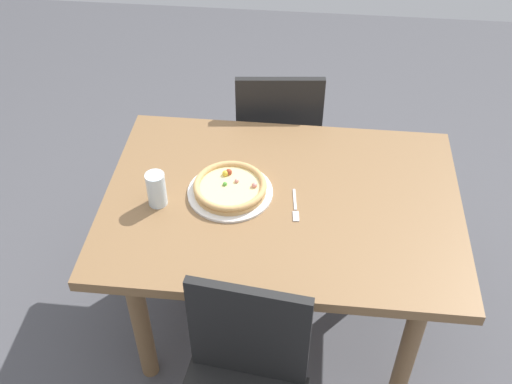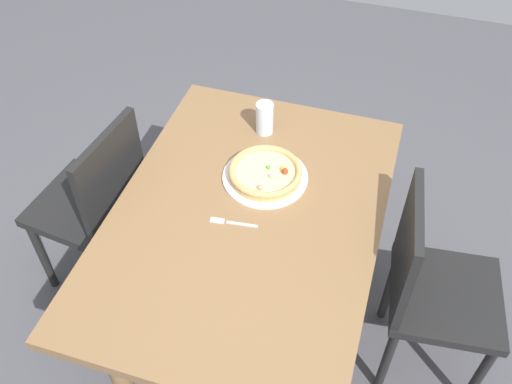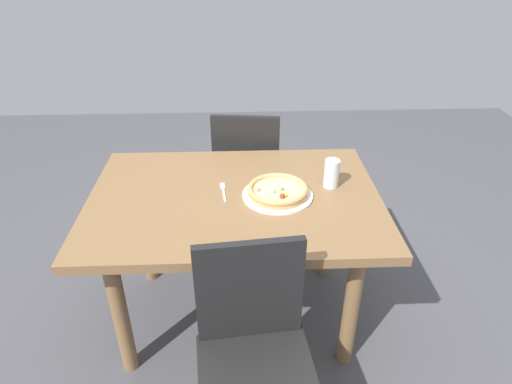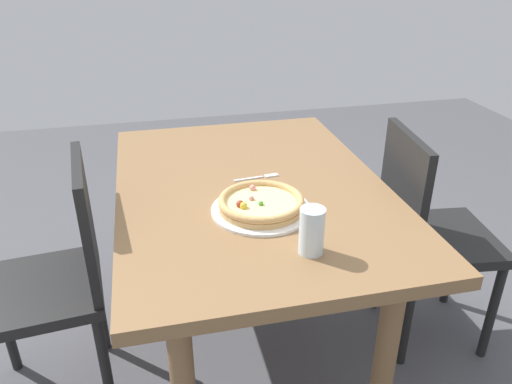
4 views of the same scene
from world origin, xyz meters
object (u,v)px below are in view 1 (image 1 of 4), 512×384
Objects in this scene: pizza at (230,187)px; drinking_glass at (156,189)px; plate at (230,192)px; fork at (295,208)px; chair_near at (277,137)px; dining_table at (281,218)px.

pizza is 2.02× the size of drinking_glass.
pizza is at bearing -99.59° from plate.
fork is 1.23× the size of drinking_glass.
chair_near is at bearing -101.03° from plate.
drinking_glass is at bearing 8.54° from dining_table.
plate is 2.36× the size of drinking_glass.
drinking_glass is (0.50, 0.02, 0.07)m from fork.
chair_near is (0.06, -0.68, -0.14)m from dining_table.
pizza reaches higher than fork.
drinking_glass is (0.25, 0.08, 0.04)m from pizza.
plate is at bearing -106.94° from chair_near.
chair_near reaches higher than pizza.
pizza is at bearing -109.34° from fork.
pizza is (0.19, -0.01, 0.13)m from dining_table.
chair_near is 0.89m from drinking_glass.
fork is (-0.05, 0.05, 0.10)m from dining_table.
dining_table is 0.69m from chair_near.
chair_near is at bearing -177.11° from fork.
drinking_glass reaches higher than fork.
chair_near reaches higher than plate.
fork is at bearing -86.85° from chair_near.
dining_table is 4.13× the size of plate.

